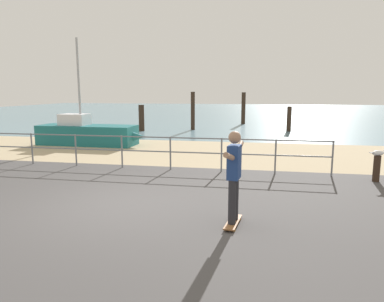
% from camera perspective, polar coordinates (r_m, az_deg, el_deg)
% --- Properties ---
extents(ground_plane, '(24.00, 10.00, 0.04)m').
position_cam_1_polar(ground_plane, '(6.98, -15.18, -11.06)').
color(ground_plane, '#474444').
rests_on(ground_plane, ground).
extents(beach_strip, '(24.00, 6.00, 0.04)m').
position_cam_1_polar(beach_strip, '(14.37, -1.25, -0.12)').
color(beach_strip, tan).
rests_on(beach_strip, ground).
extents(sea_surface, '(72.00, 50.00, 0.04)m').
position_cam_1_polar(sea_surface, '(42.03, 6.69, 6.22)').
color(sea_surface, slate).
rests_on(sea_surface, ground).
extents(railing_fence, '(12.66, 0.05, 1.05)m').
position_cam_1_polar(railing_fence, '(11.41, -11.19, 0.71)').
color(railing_fence, slate).
rests_on(railing_fence, ground).
extents(sailboat, '(4.97, 1.49, 4.72)m').
position_cam_1_polar(sailboat, '(16.69, -15.92, 2.68)').
color(sailboat, '#19666B').
rests_on(sailboat, ground).
extents(skateboard, '(0.30, 0.82, 0.08)m').
position_cam_1_polar(skateboard, '(6.64, 6.58, -11.26)').
color(skateboard, brown).
rests_on(skateboard, ground).
extents(skateboarder, '(0.27, 1.45, 1.65)m').
position_cam_1_polar(skateboarder, '(6.36, 6.74, -3.24)').
color(skateboarder, '#26262B').
rests_on(skateboarder, skateboard).
extents(bollard_short, '(0.18, 0.18, 0.73)m').
position_cam_1_polar(bollard_short, '(10.74, 27.46, -2.57)').
color(bollard_short, '#332319').
rests_on(bollard_short, ground).
extents(seagull, '(0.49, 0.20, 0.18)m').
position_cam_1_polar(seagull, '(10.67, 27.72, -0.26)').
color(seagull, white).
rests_on(seagull, bollard_short).
extents(groyne_post_0, '(0.34, 0.34, 1.60)m').
position_cam_1_polar(groyne_post_0, '(21.86, -8.10, 5.23)').
color(groyne_post_0, '#332319').
rests_on(groyne_post_0, ground).
extents(groyne_post_1, '(0.25, 0.25, 2.38)m').
position_cam_1_polar(groyne_post_1, '(22.34, 0.13, 6.42)').
color(groyne_post_1, '#332319').
rests_on(groyne_post_1, ground).
extents(groyne_post_2, '(0.29, 0.29, 2.33)m').
position_cam_1_polar(groyne_post_2, '(26.58, 8.23, 6.78)').
color(groyne_post_2, '#332319').
rests_on(groyne_post_2, ground).
extents(groyne_post_3, '(0.27, 0.27, 1.51)m').
position_cam_1_polar(groyne_post_3, '(22.23, 15.28, 4.96)').
color(groyne_post_3, '#332319').
rests_on(groyne_post_3, ground).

